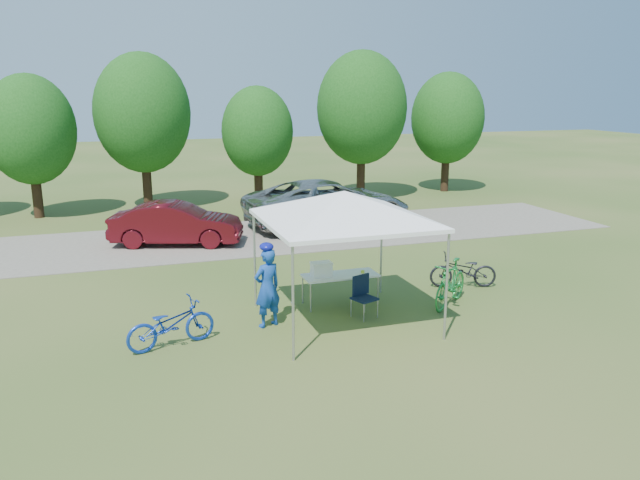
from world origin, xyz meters
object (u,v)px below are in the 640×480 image
object	(u,v)px
minivan	(328,203)
sedan	(176,224)
cyclist	(267,288)
bike_green	(451,283)
folding_table	(340,276)
cooler	(321,269)
folding_chair	(363,293)
bike_blue	(171,324)
bike_dark	(463,270)

from	to	relation	value
minivan	sedan	size ratio (longest dim) A/B	1.48
cyclist	bike_green	distance (m)	4.13
minivan	sedan	world-z (taller)	minivan
folding_table	minivan	bearing A→B (deg)	72.69
folding_table	cooler	size ratio (longest dim) A/B	3.72
cooler	cyclist	bearing A→B (deg)	-150.60
cyclist	bike_green	world-z (taller)	cyclist
folding_chair	minivan	xyz separation A→B (m)	(2.23, 8.59, 0.32)
cyclist	bike_green	bearing A→B (deg)	158.75
cooler	bike_blue	bearing A→B (deg)	-159.83
folding_chair	bike_green	bearing A→B (deg)	-20.94
folding_chair	minivan	bearing A→B (deg)	55.14
bike_blue	bike_green	size ratio (longest dim) A/B	0.99
folding_chair	sedan	xyz separation A→B (m)	(-3.05, 7.55, 0.16)
cyclist	minivan	distance (m)	9.54
cyclist	bike_green	xyz separation A→B (m)	(4.11, -0.08, -0.30)
cyclist	minivan	size ratio (longest dim) A/B	0.28
cooler	bike_blue	world-z (taller)	cooler
folding_chair	sedan	bearing A→B (deg)	91.70
folding_table	bike_dark	world-z (taller)	bike_dark
cyclist	bike_blue	size ratio (longest dim) A/B	0.96
bike_blue	minivan	world-z (taller)	minivan
bike_dark	minivan	xyz separation A→B (m)	(-0.82, 7.55, 0.41)
sedan	bike_dark	bearing A→B (deg)	-119.21
cooler	sedan	xyz separation A→B (m)	(-2.42, 6.69, -0.18)
cooler	bike_green	size ratio (longest dim) A/B	0.26
cooler	cyclist	world-z (taller)	cyclist
folding_table	bike_blue	world-z (taller)	bike_blue
folding_table	minivan	world-z (taller)	minivan
minivan	cooler	bearing A→B (deg)	153.45
minivan	folding_table	bearing A→B (deg)	156.40
folding_table	bike_dark	size ratio (longest dim) A/B	1.03
minivan	bike_blue	bearing A→B (deg)	139.01
folding_chair	bike_green	size ratio (longest dim) A/B	0.51
bike_blue	bike_green	bearing A→B (deg)	-102.05
cyclist	minivan	xyz separation A→B (m)	(4.26, 8.53, 0.02)
folding_table	cooler	world-z (taller)	cooler
folding_table	bike_blue	bearing A→B (deg)	-162.02
bike_blue	minivan	distance (m)	10.92
folding_table	sedan	size ratio (longest dim) A/B	0.42
bike_dark	bike_blue	bearing A→B (deg)	-60.56
folding_table	cooler	distance (m)	0.49
minivan	bike_green	bearing A→B (deg)	172.73
folding_table	folding_chair	world-z (taller)	folding_chair
sedan	cooler	bearing A→B (deg)	-142.45
bike_green	minivan	bearing A→B (deg)	139.72
bike_blue	cyclist	bearing A→B (deg)	-92.69
bike_dark	sedan	xyz separation A→B (m)	(-6.10, 6.51, 0.25)
cyclist	bike_dark	world-z (taller)	cyclist
sedan	folding_chair	bearing A→B (deg)	-140.32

